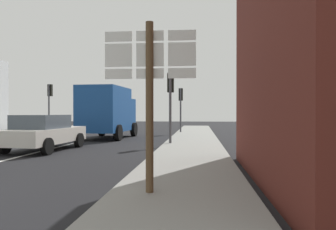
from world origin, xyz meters
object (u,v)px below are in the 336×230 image
object	(u,v)px
route_sign_post	(150,89)
traffic_light_far_left	(50,97)
traffic_light_near_right	(171,92)
sedan_far	(44,132)
delivery_truck	(108,111)
traffic_light_far_right	(181,100)

from	to	relation	value
route_sign_post	traffic_light_far_left	bearing A→B (deg)	120.37
traffic_light_far_left	traffic_light_near_right	bearing A→B (deg)	-40.28
sedan_far	traffic_light_near_right	distance (m)	5.83
sedan_far	traffic_light_near_right	size ratio (longest dim) A/B	1.26
delivery_truck	traffic_light_far_left	distance (m)	7.52
delivery_truck	route_sign_post	bearing A→B (deg)	-70.90
traffic_light_far_left	sedan_far	bearing A→B (deg)	-65.41
traffic_light_near_right	traffic_light_far_left	bearing A→B (deg)	139.72
delivery_truck	traffic_light_far_left	xyz separation A→B (m)	(-5.85, 4.59, 1.09)
route_sign_post	traffic_light_near_right	world-z (taller)	traffic_light_near_right
sedan_far	delivery_truck	distance (m)	6.38
traffic_light_near_right	traffic_light_far_right	world-z (taller)	traffic_light_near_right
route_sign_post	traffic_light_near_right	size ratio (longest dim) A/B	0.94
sedan_far	traffic_light_near_right	bearing A→B (deg)	25.45
traffic_light_far_left	traffic_light_far_right	bearing A→B (deg)	0.20
delivery_truck	route_sign_post	distance (m)	13.98
route_sign_post	traffic_light_far_right	distance (m)	17.84
delivery_truck	traffic_light_far_left	world-z (taller)	traffic_light_far_left
delivery_truck	route_sign_post	world-z (taller)	route_sign_post
route_sign_post	traffic_light_far_left	distance (m)	20.64
sedan_far	traffic_light_far_right	world-z (taller)	traffic_light_far_right
traffic_light_near_right	traffic_light_far_right	size ratio (longest dim) A/B	1.03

